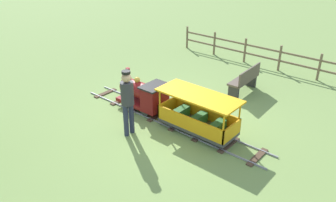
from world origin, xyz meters
TOP-DOWN VIEW (x-y plane):
  - ground_plane at (0.00, 0.00)m, footprint 60.00×60.00m
  - track at (0.00, 0.08)m, footprint 0.78×5.70m
  - locomotive at (0.00, 0.93)m, footprint 0.74×1.45m
  - passenger_car at (0.00, -0.82)m, footprint 0.84×2.00m
  - conductor_person at (-1.10, 0.39)m, footprint 0.30×0.30m
  - park_bench at (2.75, -0.58)m, footprint 1.31×0.44m
  - fence_section at (5.16, 0.08)m, footprint 0.08×6.78m

SIDE VIEW (x-z plane):
  - ground_plane at x=0.00m, z-range 0.00..0.00m
  - track at x=0.00m, z-range 0.00..0.04m
  - park_bench at x=2.75m, z-range 0.01..0.83m
  - passenger_car at x=0.00m, z-range -0.06..0.91m
  - locomotive at x=0.00m, z-range -0.04..1.00m
  - fence_section at x=5.16m, z-range 0.03..0.93m
  - conductor_person at x=-1.10m, z-range 0.15..1.77m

